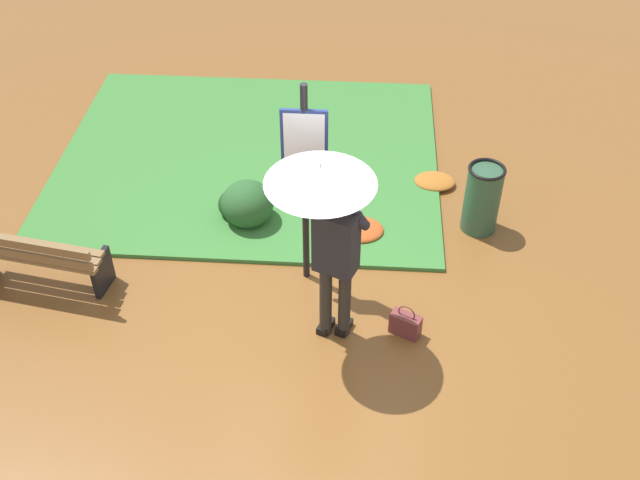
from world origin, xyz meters
name	(u,v)px	position (x,y,z in m)	size (l,w,h in m)	color
ground_plane	(317,335)	(0.00, 0.00, 0.00)	(18.00, 18.00, 0.00)	brown
grass_verge	(249,157)	(1.09, -2.99, 0.03)	(4.80, 4.00, 0.05)	#387533
person_with_umbrella	(327,210)	(-0.09, -0.04, 1.55)	(0.96, 0.96, 2.04)	#2D2823
info_sign_post	(305,165)	(0.18, -0.84, 1.44)	(0.44, 0.07, 2.30)	black
handbag	(405,324)	(-0.86, -0.09, 0.13)	(0.33, 0.26, 0.37)	brown
park_bench	(36,259)	(2.91, -0.48, 0.40)	(1.40, 0.60, 0.75)	black
trash_bin	(482,198)	(-1.72, -1.79, 0.42)	(0.42, 0.42, 0.83)	#2D5138
shrub_cluster	(245,204)	(0.95, -1.72, 0.25)	(0.65, 0.60, 0.54)	#285628
leaf_pile_near_person	(435,181)	(-1.27, -2.58, 0.06)	(0.50, 0.40, 0.11)	#A86023
leaf_pile_by_bench	(358,230)	(-0.35, -1.58, 0.07)	(0.59, 0.47, 0.13)	#B74C1E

